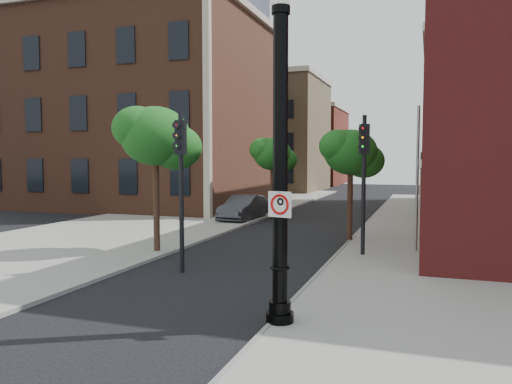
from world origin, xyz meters
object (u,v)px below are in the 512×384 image
at_px(parked_car, 244,208).
at_px(traffic_signal_right, 364,162).
at_px(lamppost, 280,174).
at_px(no_parking_sign, 280,204).
at_px(traffic_signal_left, 181,164).

relative_size(parked_car, traffic_signal_right, 0.86).
relative_size(lamppost, no_parking_sign, 13.19).
bearing_deg(traffic_signal_right, lamppost, -116.07).
bearing_deg(no_parking_sign, parked_car, 125.98).
height_order(no_parking_sign, traffic_signal_right, traffic_signal_right).
bearing_deg(parked_car, traffic_signal_left, -76.01).
relative_size(lamppost, traffic_signal_left, 1.40).
height_order(no_parking_sign, parked_car, no_parking_sign).
xyz_separation_m(lamppost, traffic_signal_left, (-4.43, 3.92, 0.15)).
distance_m(no_parking_sign, traffic_signal_right, 8.48).
bearing_deg(traffic_signal_right, parked_car, 111.49).
bearing_deg(traffic_signal_left, traffic_signal_right, 25.51).
distance_m(lamppost, parked_car, 18.58).
height_order(parked_car, traffic_signal_left, traffic_signal_left).
relative_size(parked_car, traffic_signal_left, 0.87).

